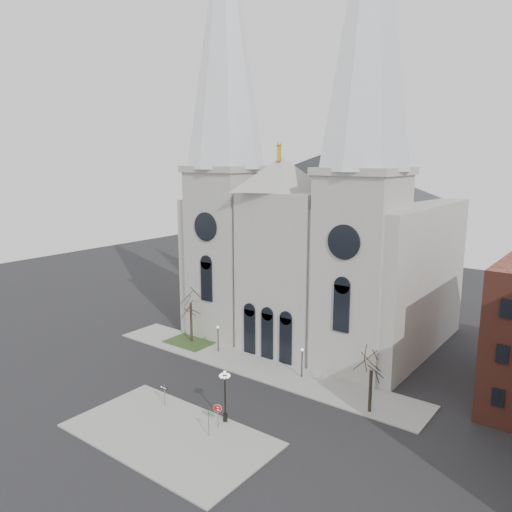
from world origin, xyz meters
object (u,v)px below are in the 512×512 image
Objects in this scene: street_name_sign at (209,421)px; stop_sign at (218,410)px; globe_lamp at (225,390)px; one_way_sign at (165,392)px.

stop_sign is at bearing 104.04° from street_name_sign.
globe_lamp reaches higher than street_name_sign.
one_way_sign is (-6.68, -0.07, -0.20)m from stop_sign.
globe_lamp is 3.17m from street_name_sign.
globe_lamp is 2.07× the size of street_name_sign.
stop_sign is 6.68m from one_way_sign.
globe_lamp reaches higher than stop_sign.
one_way_sign is at bearing -169.18° from globe_lamp.
globe_lamp is 2.37× the size of one_way_sign.
street_name_sign reaches higher than one_way_sign.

